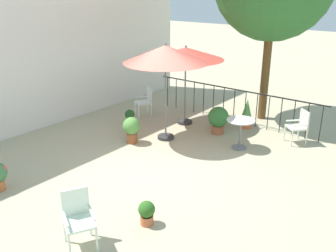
{
  "coord_description": "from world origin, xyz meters",
  "views": [
    {
      "loc": [
        -6.03,
        -5.09,
        3.85
      ],
      "look_at": [
        0.0,
        -0.27,
        0.95
      ],
      "focal_mm": 39.89,
      "sensor_mm": 36.0,
      "label": 1
    }
  ],
  "objects_px": {
    "potted_plant_0": "(130,117)",
    "potted_plant_4": "(247,113)",
    "potted_plant_5": "(132,128)",
    "patio_umbrella_1": "(166,55)",
    "patio_chair_2": "(146,99)",
    "potted_plant_1": "(147,212)",
    "potted_plant_6": "(221,116)",
    "patio_chair_0": "(78,215)",
    "patio_umbrella_0": "(186,54)",
    "cafe_table_0": "(240,129)",
    "patio_chair_1": "(299,125)",
    "potted_plant_3": "(218,118)"
  },
  "relations": [
    {
      "from": "potted_plant_0",
      "to": "potted_plant_4",
      "type": "xyz_separation_m",
      "value": [
        2.03,
        -2.68,
        0.15
      ]
    },
    {
      "from": "potted_plant_5",
      "to": "patio_umbrella_1",
      "type": "bearing_deg",
      "value": -33.37
    },
    {
      "from": "potted_plant_4",
      "to": "patio_chair_2",
      "type": "bearing_deg",
      "value": 108.1
    },
    {
      "from": "potted_plant_1",
      "to": "potted_plant_6",
      "type": "xyz_separation_m",
      "value": [
        5.12,
        1.6,
        0.01
      ]
    },
    {
      "from": "patio_chair_0",
      "to": "patio_chair_2",
      "type": "distance_m",
      "value": 6.35
    },
    {
      "from": "patio_umbrella_0",
      "to": "potted_plant_6",
      "type": "relative_size",
      "value": 5.16
    },
    {
      "from": "patio_umbrella_1",
      "to": "potted_plant_6",
      "type": "xyz_separation_m",
      "value": [
        1.91,
        -0.58,
        -2.0
      ]
    },
    {
      "from": "patio_umbrella_1",
      "to": "cafe_table_0",
      "type": "distance_m",
      "value": 2.61
    },
    {
      "from": "potted_plant_4",
      "to": "potted_plant_5",
      "type": "relative_size",
      "value": 1.23
    },
    {
      "from": "patio_chair_2",
      "to": "potted_plant_6",
      "type": "distance_m",
      "value": 2.43
    },
    {
      "from": "patio_chair_0",
      "to": "potted_plant_6",
      "type": "xyz_separation_m",
      "value": [
        6.17,
        1.11,
        -0.28
      ]
    },
    {
      "from": "patio_umbrella_0",
      "to": "patio_chair_0",
      "type": "relative_size",
      "value": 2.51
    },
    {
      "from": "patio_umbrella_0",
      "to": "patio_chair_0",
      "type": "distance_m",
      "value": 6.09
    },
    {
      "from": "potted_plant_4",
      "to": "patio_chair_1",
      "type": "bearing_deg",
      "value": -96.34
    },
    {
      "from": "potted_plant_3",
      "to": "potted_plant_5",
      "type": "xyz_separation_m",
      "value": [
        -1.97,
        1.4,
        -0.03
      ]
    },
    {
      "from": "patio_chair_2",
      "to": "patio_umbrella_1",
      "type": "bearing_deg",
      "value": -123.2
    },
    {
      "from": "patio_chair_0",
      "to": "potted_plant_1",
      "type": "relative_size",
      "value": 2.1
    },
    {
      "from": "potted_plant_3",
      "to": "potted_plant_4",
      "type": "relative_size",
      "value": 0.9
    },
    {
      "from": "potted_plant_6",
      "to": "patio_chair_1",
      "type": "bearing_deg",
      "value": -89.8
    },
    {
      "from": "potted_plant_4",
      "to": "cafe_table_0",
      "type": "bearing_deg",
      "value": -158.61
    },
    {
      "from": "patio_umbrella_0",
      "to": "cafe_table_0",
      "type": "relative_size",
      "value": 3.04
    },
    {
      "from": "potted_plant_0",
      "to": "potted_plant_5",
      "type": "distance_m",
      "value": 1.22
    },
    {
      "from": "patio_chair_0",
      "to": "potted_plant_0",
      "type": "relative_size",
      "value": 1.8
    },
    {
      "from": "patio_chair_1",
      "to": "potted_plant_5",
      "type": "distance_m",
      "value": 4.33
    },
    {
      "from": "patio_chair_0",
      "to": "patio_chair_2",
      "type": "height_order",
      "value": "patio_chair_0"
    },
    {
      "from": "potted_plant_1",
      "to": "patio_umbrella_1",
      "type": "bearing_deg",
      "value": 34.13
    },
    {
      "from": "patio_chair_2",
      "to": "potted_plant_3",
      "type": "xyz_separation_m",
      "value": [
        0.08,
        -2.6,
        -0.08
      ]
    },
    {
      "from": "potted_plant_4",
      "to": "potted_plant_1",
      "type": "bearing_deg",
      "value": -170.56
    },
    {
      "from": "potted_plant_1",
      "to": "patio_chair_0",
      "type": "bearing_deg",
      "value": 155.21
    },
    {
      "from": "patio_umbrella_1",
      "to": "potted_plant_0",
      "type": "distance_m",
      "value": 2.41
    },
    {
      "from": "patio_umbrella_1",
      "to": "potted_plant_4",
      "type": "distance_m",
      "value": 3.06
    },
    {
      "from": "potted_plant_1",
      "to": "potted_plant_6",
      "type": "relative_size",
      "value": 0.98
    },
    {
      "from": "patio_umbrella_1",
      "to": "potted_plant_0",
      "type": "height_order",
      "value": "patio_umbrella_1"
    },
    {
      "from": "potted_plant_5",
      "to": "potted_plant_0",
      "type": "bearing_deg",
      "value": 46.47
    },
    {
      "from": "patio_chair_0",
      "to": "potted_plant_3",
      "type": "relative_size",
      "value": 1.2
    },
    {
      "from": "potted_plant_4",
      "to": "potted_plant_5",
      "type": "bearing_deg",
      "value": 147.93
    },
    {
      "from": "patio_chair_1",
      "to": "patio_chair_2",
      "type": "bearing_deg",
      "value": 99.94
    },
    {
      "from": "potted_plant_1",
      "to": "potted_plant_3",
      "type": "distance_m",
      "value": 4.58
    },
    {
      "from": "patio_chair_2",
      "to": "potted_plant_6",
      "type": "relative_size",
      "value": 2.05
    },
    {
      "from": "patio_chair_0",
      "to": "potted_plant_4",
      "type": "height_order",
      "value": "patio_chair_0"
    },
    {
      "from": "potted_plant_4",
      "to": "potted_plant_6",
      "type": "bearing_deg",
      "value": 104.46
    },
    {
      "from": "patio_umbrella_1",
      "to": "potted_plant_0",
      "type": "bearing_deg",
      "value": 87.37
    },
    {
      "from": "potted_plant_0",
      "to": "potted_plant_5",
      "type": "relative_size",
      "value": 0.74
    },
    {
      "from": "patio_umbrella_0",
      "to": "potted_plant_0",
      "type": "bearing_deg",
      "value": 138.68
    },
    {
      "from": "patio_chair_1",
      "to": "potted_plant_0",
      "type": "xyz_separation_m",
      "value": [
        -1.86,
        4.26,
        -0.23
      ]
    },
    {
      "from": "potted_plant_0",
      "to": "potted_plant_6",
      "type": "height_order",
      "value": "potted_plant_0"
    },
    {
      "from": "patio_chair_2",
      "to": "potted_plant_0",
      "type": "bearing_deg",
      "value": -163.09
    },
    {
      "from": "potted_plant_4",
      "to": "potted_plant_6",
      "type": "relative_size",
      "value": 1.91
    },
    {
      "from": "potted_plant_4",
      "to": "potted_plant_5",
      "type": "distance_m",
      "value": 3.39
    },
    {
      "from": "cafe_table_0",
      "to": "patio_chair_0",
      "type": "xyz_separation_m",
      "value": [
        -4.92,
        0.16,
        -0.0
      ]
    }
  ]
}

